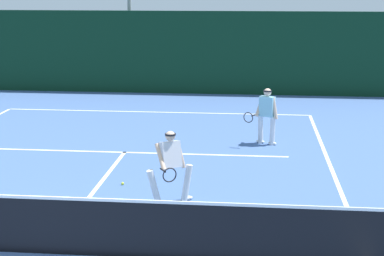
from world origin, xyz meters
TOP-DOWN VIEW (x-y plane):
  - ground_plane at (0.00, 0.00)m, footprint 80.00×80.00m
  - court_line_baseline_far at (0.00, 11.67)m, footprint 10.68×0.10m
  - court_line_service at (0.00, 6.35)m, footprint 8.71×0.10m
  - court_line_centre at (0.00, 3.20)m, footprint 0.10×6.40m
  - tennis_net at (0.00, 0.00)m, footprint 11.70×0.09m
  - player_near at (1.76, 2.63)m, footprint 0.94×1.04m
  - player_far at (3.78, 7.64)m, footprint 0.97×0.80m
  - tennis_ball at (0.53, 3.67)m, footprint 0.07×0.07m
  - back_fence_windscreen at (0.00, 15.57)m, footprint 19.90×0.12m

SIDE VIEW (x-z plane):
  - ground_plane at x=0.00m, z-range 0.00..0.00m
  - court_line_baseline_far at x=0.00m, z-range 0.00..0.01m
  - court_line_service at x=0.00m, z-range 0.00..0.01m
  - court_line_centre at x=0.00m, z-range 0.00..0.01m
  - tennis_ball at x=0.53m, z-range 0.00..0.07m
  - tennis_net at x=0.00m, z-range -0.02..1.06m
  - player_near at x=1.76m, z-range 0.07..1.59m
  - player_far at x=3.78m, z-range 0.08..1.66m
  - back_fence_windscreen at x=0.00m, z-range 0.00..3.35m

